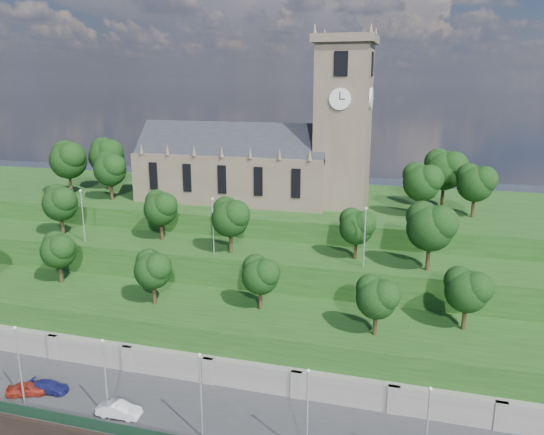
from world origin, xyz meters
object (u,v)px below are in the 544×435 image
(car_left, at_px, (27,389))
(car_right, at_px, (49,387))
(car_middle, at_px, (119,410))
(church, at_px, (262,156))

(car_left, xyz_separation_m, car_right, (1.87, 1.05, -0.07))
(car_right, bearing_deg, car_left, 113.94)
(car_middle, bearing_deg, church, -5.81)
(car_left, xyz_separation_m, car_middle, (11.52, -0.69, 0.04))
(church, height_order, car_middle, church)
(church, height_order, car_left, church)
(car_left, relative_size, car_right, 0.95)
(car_middle, bearing_deg, car_left, 83.44)
(church, xyz_separation_m, car_right, (-11.66, -41.05, -19.90))
(car_right, bearing_deg, church, -21.35)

